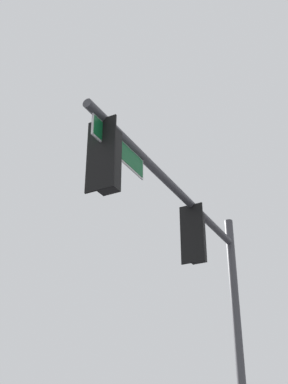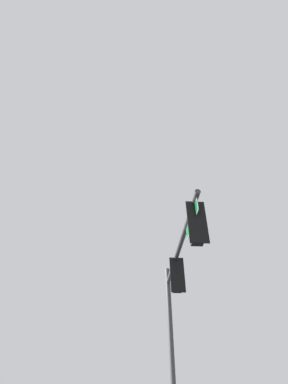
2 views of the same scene
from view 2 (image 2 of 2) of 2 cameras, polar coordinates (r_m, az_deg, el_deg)
name	(u,v)px [view 2 (image 2 of 2)]	position (r m, az deg, el deg)	size (l,w,h in m)	color
signal_pole_near	(179,292)	(10.98, 6.64, -18.32)	(6.54, 0.64, 6.96)	#47474C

